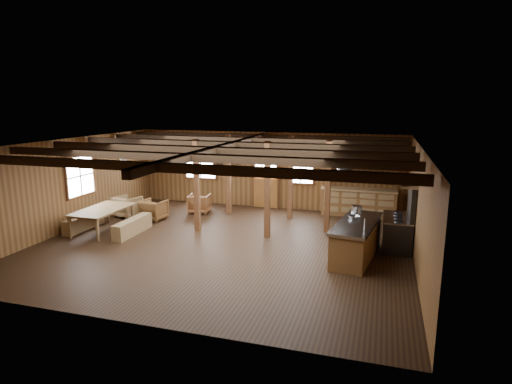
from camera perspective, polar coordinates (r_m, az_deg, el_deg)
room at (r=11.60m, az=-4.55°, el=-0.43°), size 10.04×9.04×2.84m
ceiling_joists at (r=11.56m, az=-4.34°, el=5.96°), size 9.80×8.82×0.18m
timber_posts at (r=13.37m, az=0.75°, el=1.27°), size 3.95×2.35×2.80m
back_door at (r=15.85m, az=1.29°, el=1.05°), size 1.02×0.08×2.15m
window_back_left at (r=16.61m, az=-7.39°, el=3.97°), size 1.32×0.06×1.32m
window_back_right at (r=15.45m, az=5.97°, el=3.41°), size 1.02×0.06×1.32m
window_left at (r=14.49m, az=-22.44°, el=1.99°), size 0.14×1.24×1.32m
notice_boards at (r=16.19m, az=-3.82°, el=3.98°), size 1.08×0.03×0.90m
back_counter at (r=15.14m, az=13.54°, el=-0.89°), size 2.55×0.60×2.45m
pendant_lamps at (r=13.30m, az=-12.15°, el=4.65°), size 1.86×2.36×0.66m
pot_rack at (r=11.15m, az=12.11°, el=3.51°), size 0.43×3.00×0.42m
kitchen_island at (r=11.12m, az=13.24°, el=-6.19°), size 1.23×2.60×1.20m
step_stool at (r=12.24m, az=10.67°, el=-5.86°), size 0.43×0.32×0.36m
commercial_range at (r=12.10m, az=18.58°, el=-4.41°), size 0.78×1.48×1.83m
dining_table at (r=13.82m, az=-19.58°, el=-3.55°), size 1.14×2.01×0.70m
bench_wall at (r=14.30m, az=-21.98°, el=-3.76°), size 0.30×1.61×0.44m
bench_aisle at (r=13.31m, az=-16.13°, el=-4.45°), size 0.32×1.69×0.46m
armchair_a at (r=14.67m, az=-13.50°, el=-2.33°), size 0.80×0.81×0.69m
armchair_b at (r=15.32m, az=-7.57°, el=-1.53°), size 0.83×0.85×0.67m
armchair_c at (r=15.32m, az=-16.79°, el=-1.85°), size 0.91×0.93×0.72m
counter_pot at (r=11.94m, az=13.24°, el=-2.20°), size 0.29×0.29×0.17m
bowl at (r=11.30m, az=12.90°, el=-3.26°), size 0.38×0.38×0.07m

